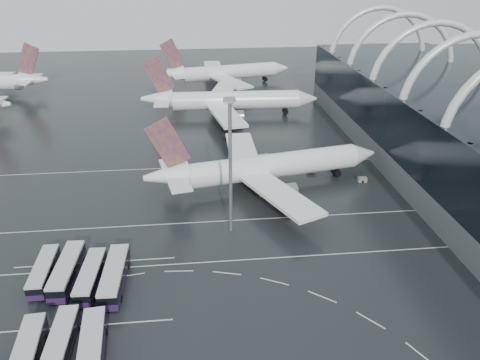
{
  "coord_description": "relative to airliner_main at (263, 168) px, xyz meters",
  "views": [
    {
      "loc": [
        -5.75,
        -70.94,
        49.36
      ],
      "look_at": [
        3.69,
        16.54,
        7.0
      ],
      "focal_mm": 35.0,
      "sensor_mm": 36.0,
      "label": 1
    }
  ],
  "objects": [
    {
      "name": "bus_row_far_b",
      "position": [
        -35.04,
        -48.02,
        -3.13
      ],
      "size": [
        3.04,
        12.56,
        3.09
      ],
      "rotation": [
        0.0,
        0.0,
        1.57
      ],
      "color": "#2D1541",
      "rests_on": "ground"
    },
    {
      "name": "airliner_gate_c",
      "position": [
        -1.88,
        97.25,
        0.18
      ],
      "size": [
        56.0,
        50.85,
        20.03
      ],
      "rotation": [
        0.0,
        0.0,
        0.2
      ],
      "color": "white",
      "rests_on": "ground"
    },
    {
      "name": "airliner_gate_b",
      "position": [
        -3.79,
        55.01,
        0.32
      ],
      "size": [
        59.2,
        53.31,
        20.59
      ],
      "rotation": [
        0.0,
        0.0,
        -0.04
      ],
      "color": "white",
      "rests_on": "ground"
    },
    {
      "name": "bus_row_far_a",
      "position": [
        -38.95,
        -49.63,
        -3.07
      ],
      "size": [
        3.86,
        13.15,
        3.2
      ],
      "rotation": [
        0.0,
        0.0,
        1.64
      ],
      "color": "#2D1541",
      "rests_on": "ground"
    },
    {
      "name": "bus_row_near_b",
      "position": [
        -37.76,
        -31.37,
        -2.99
      ],
      "size": [
        3.7,
        13.73,
        3.35
      ],
      "rotation": [
        0.0,
        0.0,
        1.53
      ],
      "color": "#2D1541",
      "rests_on": "ground"
    },
    {
      "name": "bus_row_near_d",
      "position": [
        -29.67,
        -33.71,
        -2.94
      ],
      "size": [
        3.63,
        14.03,
        3.44
      ],
      "rotation": [
        0.0,
        0.0,
        1.54
      ],
      "color": "#2D1541",
      "rests_on": "ground"
    },
    {
      "name": "bus_bay_line_south",
      "position": [
        -34.08,
        -42.97,
        -4.82
      ],
      "size": [
        28.0,
        0.25,
        0.01
      ],
      "primitive_type": "cube",
      "color": "beige",
      "rests_on": "ground"
    },
    {
      "name": "bus_row_near_a",
      "position": [
        -41.7,
        -30.83,
        -3.19
      ],
      "size": [
        3.06,
        12.15,
        2.98
      ],
      "rotation": [
        0.0,
        0.0,
        1.59
      ],
      "color": "#2D1541",
      "rests_on": "ground"
    },
    {
      "name": "ground",
      "position": [
        -10.08,
        -26.97,
        -4.83
      ],
      "size": [
        420.0,
        420.0,
        0.0
      ],
      "primitive_type": "plane",
      "color": "black",
      "rests_on": "ground"
    },
    {
      "name": "gse_cart_belly_c",
      "position": [
        -0.16,
        -4.62,
        -4.22
      ],
      "size": [
        2.21,
        1.31,
        1.21
      ],
      "primitive_type": "cube",
      "color": "yellow",
      "rests_on": "ground"
    },
    {
      "name": "lane_marking_near",
      "position": [
        -10.08,
        -28.97,
        -4.82
      ],
      "size": [
        120.0,
        0.25,
        0.01
      ],
      "primitive_type": "cube",
      "color": "beige",
      "rests_on": "ground"
    },
    {
      "name": "airliner_main",
      "position": [
        0.0,
        0.0,
        0.0
      ],
      "size": [
        56.68,
        48.97,
        19.28
      ],
      "rotation": [
        0.0,
        0.0,
        0.2
      ],
      "color": "white",
      "rests_on": "ground"
    },
    {
      "name": "floodlight_mast",
      "position": [
        -9.11,
        -18.81,
        12.14
      ],
      "size": [
        2.07,
        2.07,
        26.97
      ],
      "color": "gray",
      "rests_on": "ground"
    },
    {
      "name": "lane_marking_mid",
      "position": [
        -10.08,
        -14.97,
        -4.82
      ],
      "size": [
        120.0,
        0.25,
        0.01
      ],
      "primitive_type": "cube",
      "color": "beige",
      "rests_on": "ground"
    },
    {
      "name": "gse_cart_belly_b",
      "position": [
        13.62,
        6.96,
        -4.24
      ],
      "size": [
        2.16,
        1.28,
        1.18
      ],
      "primitive_type": "cube",
      "color": "slate",
      "rests_on": "ground"
    },
    {
      "name": "bus_bay_line_north",
      "position": [
        -34.08,
        -26.97,
        -4.82
      ],
      "size": [
        28.0,
        0.25,
        0.01
      ],
      "primitive_type": "cube",
      "color": "beige",
      "rests_on": "ground"
    },
    {
      "name": "gse_cart_belly_d",
      "position": [
        24.38,
        -0.09,
        -4.25
      ],
      "size": [
        2.11,
        1.25,
        1.15
      ],
      "primitive_type": "cube",
      "color": "slate",
      "rests_on": "ground"
    },
    {
      "name": "lane_marking_far",
      "position": [
        -10.08,
        13.03,
        -4.82
      ],
      "size": [
        120.0,
        0.25,
        0.01
      ],
      "primitive_type": "cube",
      "color": "beige",
      "rests_on": "ground"
    },
    {
      "name": "bus_row_far_c",
      "position": [
        -30.59,
        -49.49,
        -3.02
      ],
      "size": [
        4.16,
        13.54,
        3.28
      ],
      "rotation": [
        0.0,
        0.0,
        1.66
      ],
      "color": "#2D1541",
      "rests_on": "ground"
    },
    {
      "name": "bus_row_near_c",
      "position": [
        -33.63,
        -33.23,
        -3.12
      ],
      "size": [
        3.48,
        12.76,
        3.11
      ],
      "rotation": [
        0.0,
        0.0,
        1.52
      ],
      "color": "#2D1541",
      "rests_on": "ground"
    }
  ]
}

